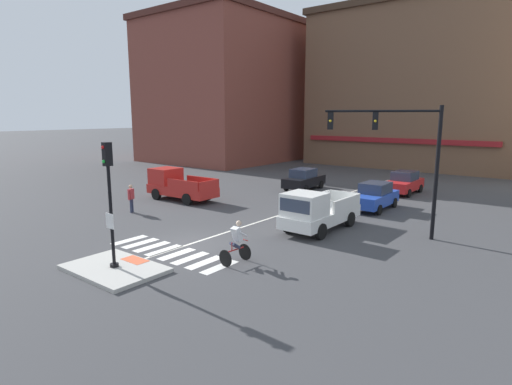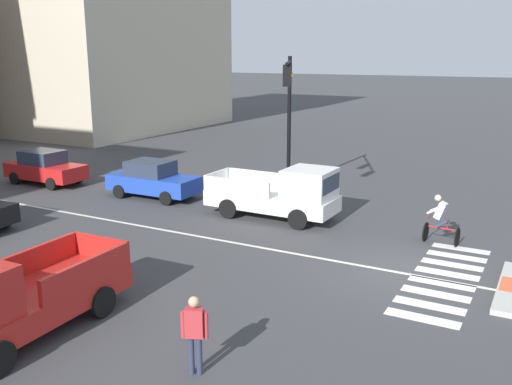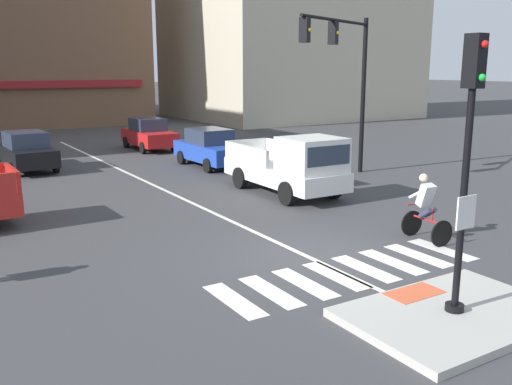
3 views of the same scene
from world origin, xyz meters
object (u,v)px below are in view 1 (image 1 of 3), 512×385
traffic_light_mast (400,146)px  pedestrian_at_curb_left (131,196)px  signal_pole (110,193)px  car_black_westbound_distant (304,179)px  pickup_truck_red_cross_left (177,185)px  pickup_truck_white_eastbound_mid (316,212)px  car_blue_eastbound_far (374,196)px  cyclist (236,241)px  car_red_eastbound_distant (404,183)px

traffic_light_mast → pedestrian_at_curb_left: bearing=-161.7°
signal_pole → car_black_westbound_distant: 19.52m
pickup_truck_red_cross_left → pickup_truck_white_eastbound_mid: (11.50, -1.09, 0.00)m
car_blue_eastbound_far → traffic_light_mast: bearing=-58.4°
signal_pole → pickup_truck_white_eastbound_mid: (3.16, 9.36, -1.95)m
pickup_truck_white_eastbound_mid → cyclist: bearing=-91.2°
car_red_eastbound_distant → pickup_truck_red_cross_left: 16.42m
pickup_truck_white_eastbound_mid → pickup_truck_red_cross_left: bearing=174.6°
car_red_eastbound_distant → car_blue_eastbound_far: bearing=-86.7°
cyclist → pickup_truck_red_cross_left: bearing=148.3°
car_red_eastbound_distant → pickup_truck_red_cross_left: (-11.43, -11.78, 0.17)m
traffic_light_mast → pedestrian_at_curb_left: size_ratio=3.67×
signal_pole → traffic_light_mast: traffic_light_mast is taller
pickup_truck_white_eastbound_mid → traffic_light_mast: bearing=22.3°
signal_pole → pickup_truck_white_eastbound_mid: size_ratio=0.90×
pickup_truck_red_cross_left → signal_pole: bearing=-51.4°
car_red_eastbound_distant → cyclist: bearing=-90.2°
traffic_light_mast → car_black_westbound_distant: size_ratio=1.46×
car_black_westbound_distant → cyclist: 16.98m
pickup_truck_red_cross_left → pedestrian_at_curb_left: (0.87, -4.32, 0.00)m
signal_pole → pickup_truck_white_eastbound_mid: 10.07m
car_red_eastbound_distant → traffic_light_mast: bearing=-73.0°
signal_pole → car_red_eastbound_distant: (3.09, 22.23, -2.11)m
signal_pole → car_red_eastbound_distant: bearing=82.1°
pickup_truck_red_cross_left → pedestrian_at_curb_left: pickup_truck_red_cross_left is taller
traffic_light_mast → pickup_truck_red_cross_left: (-14.94, -0.32, -3.31)m
pickup_truck_red_cross_left → pickup_truck_white_eastbound_mid: same height
pickup_truck_white_eastbound_mid → cyclist: size_ratio=3.05×
car_blue_eastbound_far → cyclist: size_ratio=2.45×
car_black_westbound_distant → car_red_eastbound_distant: (6.65, 3.16, 0.00)m
traffic_light_mast → pickup_truck_red_cross_left: size_ratio=1.19×
signal_pole → cyclist: signal_pole is taller
car_red_eastbound_distant → pickup_truck_white_eastbound_mid: (0.07, -12.88, 0.17)m
signal_pole → traffic_light_mast: bearing=58.5°
pickup_truck_red_cross_left → car_red_eastbound_distant: bearing=45.9°
signal_pole → pickup_truck_white_eastbound_mid: bearing=71.3°
car_blue_eastbound_far → pedestrian_at_curb_left: bearing=-138.3°
car_red_eastbound_distant → pedestrian_at_curb_left: bearing=-123.3°
signal_pole → car_black_westbound_distant: bearing=100.6°
cyclist → signal_pole: bearing=-131.5°
traffic_light_mast → pickup_truck_red_cross_left: bearing=-178.8°
car_blue_eastbound_far → pickup_truck_red_cross_left: size_ratio=0.80×
cyclist → pedestrian_at_curb_left: size_ratio=1.01×
traffic_light_mast → pickup_truck_white_eastbound_mid: (-3.44, -1.41, -3.31)m
pedestrian_at_curb_left → pickup_truck_white_eastbound_mid: bearing=16.9°
traffic_light_mast → car_blue_eastbound_far: bearing=121.6°
cyclist → car_red_eastbound_distant: bearing=89.8°
pickup_truck_white_eastbound_mid → pedestrian_at_curb_left: size_ratio=3.06×
pickup_truck_red_cross_left → cyclist: (11.38, -7.02, -0.11)m
traffic_light_mast → cyclist: size_ratio=3.65×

